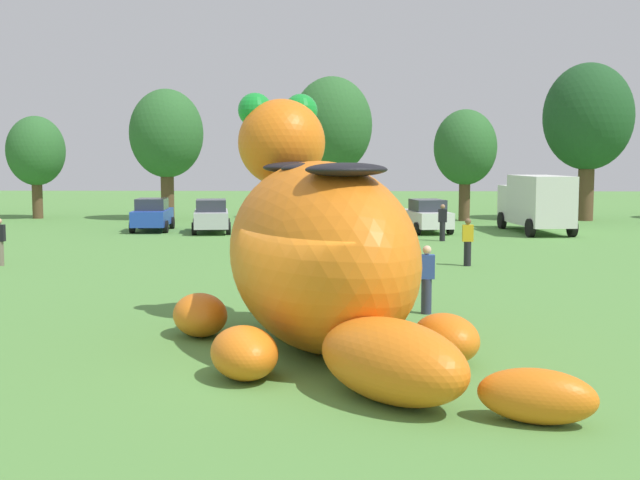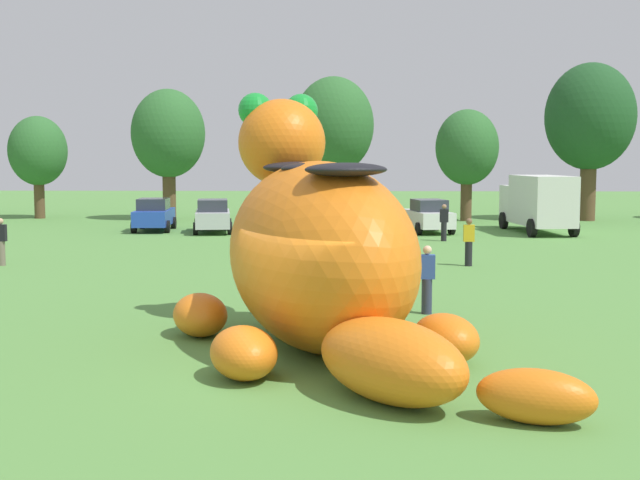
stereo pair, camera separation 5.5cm
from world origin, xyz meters
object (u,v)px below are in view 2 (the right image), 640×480
object	(u,v)px
car_orange	(293,215)
spectator_wandering	(336,228)
car_silver	(213,216)
box_truck	(538,202)
car_blue	(154,215)
car_white	(428,216)
car_red	(356,216)
spectator_far_side	(444,223)
giant_inflatable_creature	(319,252)
spectator_by_cars	(469,242)
spectator_near_inflatable	(1,242)
spectator_mid_field	(427,280)

from	to	relation	value
car_orange	spectator_wandering	distance (m)	8.08
car_silver	box_truck	xyz separation A→B (m)	(16.71, 0.51, 0.74)
car_blue	car_white	size ratio (longest dim) A/B	0.97
car_orange	car_red	distance (m)	3.35
spectator_far_side	car_blue	bearing A→B (deg)	161.69
giant_inflatable_creature	car_silver	size ratio (longest dim) A/B	2.20
car_silver	car_red	size ratio (longest dim) A/B	1.00
car_white	spectator_by_cars	world-z (taller)	car_white
spectator_near_inflatable	spectator_far_side	bearing A→B (deg)	28.73
spectator_far_side	spectator_near_inflatable	bearing A→B (deg)	-151.27
spectator_mid_field	spectator_by_cars	xyz separation A→B (m)	(2.36, 9.15, 0.00)
box_truck	car_white	bearing A→B (deg)	-178.55
spectator_wandering	spectator_far_side	size ratio (longest dim) A/B	1.00
spectator_wandering	spectator_mid_field	bearing A→B (deg)	-80.64
spectator_near_inflatable	spectator_by_cars	xyz separation A→B (m)	(16.76, 0.45, 0.00)
car_white	spectator_far_side	size ratio (longest dim) A/B	2.54
spectator_mid_field	spectator_by_cars	size ratio (longest dim) A/B	1.00
car_orange	car_red	size ratio (longest dim) A/B	0.99
giant_inflatable_creature	box_truck	size ratio (longest dim) A/B	1.44
car_blue	giant_inflatable_creature	bearing A→B (deg)	-70.08
car_orange	car_red	bearing A→B (deg)	-13.33
giant_inflatable_creature	car_orange	world-z (taller)	giant_inflatable_creature
car_red	spectator_mid_field	bearing A→B (deg)	-85.93
spectator_near_inflatable	spectator_by_cars	distance (m)	16.77
car_blue	car_red	distance (m)	10.68
giant_inflatable_creature	spectator_mid_field	distance (m)	4.71
box_truck	spectator_near_inflatable	distance (m)	26.10
car_silver	spectator_wandering	bearing A→B (deg)	-47.21
car_silver	car_white	xyz separation A→B (m)	(11.11, 0.37, 0.00)
car_blue	spectator_wandering	world-z (taller)	car_blue
car_orange	car_white	bearing A→B (deg)	-3.15
car_blue	car_silver	xyz separation A→B (m)	(3.27, -0.92, 0.00)
giant_inflatable_creature	spectator_far_side	bearing A→B (deg)	76.96
spectator_near_inflatable	spectator_by_cars	bearing A→B (deg)	1.53
car_orange	spectator_mid_field	bearing A→B (deg)	-77.99
car_red	spectator_mid_field	world-z (taller)	car_red
car_orange	spectator_by_cars	xyz separation A→B (m)	(7.18, -13.51, -0.01)
car_white	box_truck	distance (m)	5.65
car_white	spectator_wandering	size ratio (longest dim) A/B	2.54
car_silver	spectator_wandering	xyz separation A→B (m)	(6.46, -6.98, -0.01)
car_orange	spectator_by_cars	distance (m)	15.30
car_orange	car_silver	bearing A→B (deg)	-169.59
giant_inflatable_creature	spectator_wandering	distance (m)	18.76
giant_inflatable_creature	car_red	size ratio (longest dim) A/B	2.20
giant_inflatable_creature	car_red	distance (m)	25.72
car_orange	spectator_mid_field	xyz separation A→B (m)	(4.82, -22.65, -0.01)
car_white	spectator_near_inflatable	xyz separation A→B (m)	(-16.59, -13.57, -0.01)
car_red	spectator_near_inflatable	bearing A→B (deg)	-134.26
car_blue	car_silver	bearing A→B (deg)	-15.72
spectator_near_inflatable	spectator_mid_field	xyz separation A→B (m)	(14.40, -8.70, 0.00)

